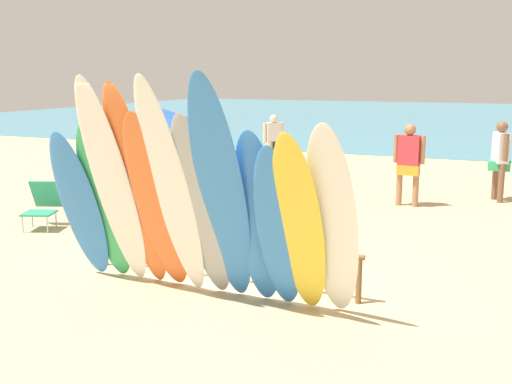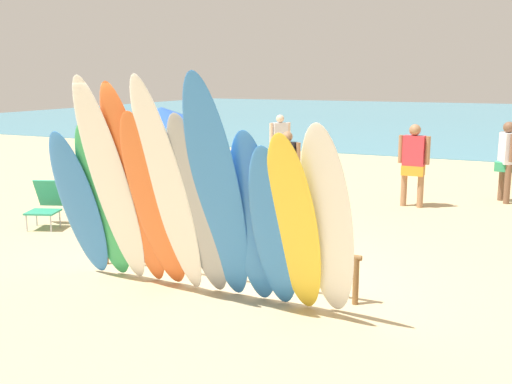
# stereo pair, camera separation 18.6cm
# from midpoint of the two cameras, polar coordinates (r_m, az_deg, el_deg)

# --- Properties ---
(ground) EXTENTS (60.00, 60.00, 0.00)m
(ground) POSITION_cam_midpoint_polar(r_m,az_deg,el_deg) (20.90, 15.39, 3.50)
(ground) COLOR tan
(ocean_water) EXTENTS (60.00, 40.00, 0.02)m
(ocean_water) POSITION_cam_midpoint_polar(r_m,az_deg,el_deg) (39.62, 20.13, 6.61)
(ocean_water) COLOR teal
(ocean_water) RESTS_ON ground
(surfboard_rack) EXTENTS (3.68, 0.07, 0.59)m
(surfboard_rack) POSITION_cam_midpoint_polar(r_m,az_deg,el_deg) (7.61, -2.88, -5.08)
(surfboard_rack) COLOR brown
(surfboard_rack) RESTS_ON ground
(surfboard_blue_0) EXTENTS (0.58, 0.77, 1.95)m
(surfboard_blue_0) POSITION_cam_midpoint_polar(r_m,az_deg,el_deg) (7.86, -15.69, -1.23)
(surfboard_blue_0) COLOR #337AD1
(surfboard_blue_0) RESTS_ON ground
(surfboard_green_1) EXTENTS (0.60, 0.82, 2.07)m
(surfboard_green_1) POSITION_cam_midpoint_polar(r_m,az_deg,el_deg) (7.67, -13.53, -0.96)
(surfboard_green_1) COLOR #38B266
(surfboard_green_1) RESTS_ON ground
(surfboard_white_2) EXTENTS (0.52, 1.05, 2.60)m
(surfboard_white_2) POSITION_cam_midpoint_polar(r_m,az_deg,el_deg) (7.33, -12.82, 0.64)
(surfboard_white_2) COLOR white
(surfboard_white_2) RESTS_ON ground
(surfboard_orange_3) EXTENTS (0.53, 0.98, 2.54)m
(surfboard_orange_3) POSITION_cam_midpoint_polar(r_m,az_deg,el_deg) (7.21, -10.70, 0.28)
(surfboard_orange_3) COLOR orange
(surfboard_orange_3) RESTS_ON ground
(surfboard_orange_4) EXTENTS (0.62, 1.05, 2.23)m
(surfboard_orange_4) POSITION_cam_midpoint_polar(r_m,az_deg,el_deg) (7.06, -8.80, -1.13)
(surfboard_orange_4) COLOR orange
(surfboard_orange_4) RESTS_ON ground
(surfboard_white_5) EXTENTS (0.54, 1.14, 2.62)m
(surfboard_white_5) POSITION_cam_midpoint_polar(r_m,az_deg,el_deg) (6.79, -7.49, 0.07)
(surfboard_white_5) COLOR white
(surfboard_white_5) RESTS_ON ground
(surfboard_grey_6) EXTENTS (0.53, 0.98, 2.23)m
(surfboard_grey_6) POSITION_cam_midpoint_polar(r_m,az_deg,el_deg) (6.75, -4.64, -1.63)
(surfboard_grey_6) COLOR #999EA3
(surfboard_grey_6) RESTS_ON ground
(surfboard_blue_7) EXTENTS (0.62, 1.20, 2.65)m
(surfboard_blue_7) POSITION_cam_midpoint_polar(r_m,az_deg,el_deg) (6.49, -2.83, -0.23)
(surfboard_blue_7) COLOR #337AD1
(surfboard_blue_7) RESTS_ON ground
(surfboard_blue_8) EXTENTS (0.58, 0.79, 2.05)m
(surfboard_blue_8) POSITION_cam_midpoint_polar(r_m,az_deg,el_deg) (6.58, 0.64, -2.69)
(surfboard_blue_8) COLOR #337AD1
(surfboard_blue_8) RESTS_ON ground
(surfboard_blue_9) EXTENTS (0.54, 0.86, 1.92)m
(surfboard_blue_9) POSITION_cam_midpoint_polar(r_m,az_deg,el_deg) (6.43, 2.54, -3.62)
(surfboard_blue_9) COLOR #337AD1
(surfboard_blue_9) RESTS_ON ground
(surfboard_yellow_10) EXTENTS (0.54, 0.91, 2.06)m
(surfboard_yellow_10) POSITION_cam_midpoint_polar(r_m,az_deg,el_deg) (6.29, 4.53, -3.34)
(surfboard_yellow_10) COLOR yellow
(surfboard_yellow_10) RESTS_ON ground
(surfboard_white_11) EXTENTS (0.55, 0.87, 2.16)m
(surfboard_white_11) POSITION_cam_midpoint_polar(r_m,az_deg,el_deg) (6.24, 7.62, -3.04)
(surfboard_white_11) COLOR white
(surfboard_white_11) RESTS_ON ground
(beachgoer_photographing) EXTENTS (0.43, 0.59, 1.66)m
(beachgoer_photographing) POSITION_cam_midpoint_polar(r_m,az_deg,el_deg) (13.38, 22.96, 3.14)
(beachgoer_photographing) COLOR brown
(beachgoer_photographing) RESTS_ON ground
(beachgoer_strolling) EXTENTS (0.58, 0.32, 1.58)m
(beachgoer_strolling) POSITION_cam_midpoint_polar(r_m,az_deg,el_deg) (10.58, -14.14, 1.57)
(beachgoer_strolling) COLOR tan
(beachgoer_strolling) RESTS_ON ground
(beachgoer_by_water) EXTENTS (0.57, 0.24, 1.50)m
(beachgoer_by_water) POSITION_cam_midpoint_polar(r_m,az_deg,el_deg) (11.94, 3.41, 2.69)
(beachgoer_by_water) COLOR #9E704C
(beachgoer_by_water) RESTS_ON ground
(beachgoer_near_rack) EXTENTS (0.62, 0.26, 1.64)m
(beachgoer_near_rack) POSITION_cam_midpoint_polar(r_m,az_deg,el_deg) (12.31, 15.08, 2.97)
(beachgoer_near_rack) COLOR #9E704C
(beachgoer_near_rack) RESTS_ON ground
(beachgoer_midbeach) EXTENTS (0.45, 0.43, 1.55)m
(beachgoer_midbeach) POSITION_cam_midpoint_polar(r_m,az_deg,el_deg) (16.18, 2.61, 4.99)
(beachgoer_midbeach) COLOR beige
(beachgoer_midbeach) RESTS_ON ground
(beach_chair_red) EXTENTS (0.72, 0.84, 0.81)m
(beach_chair_red) POSITION_cam_midpoint_polar(r_m,az_deg,el_deg) (10.99, -18.68, -0.92)
(beach_chair_red) COLOR #B7B7BC
(beach_chair_red) RESTS_ON ground
(beach_umbrella) EXTENTS (1.72, 1.72, 2.03)m
(beach_umbrella) POSITION_cam_midpoint_polar(r_m,az_deg,el_deg) (10.82, -8.43, 7.13)
(beach_umbrella) COLOR silver
(beach_umbrella) RESTS_ON ground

